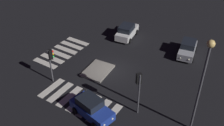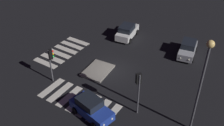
{
  "view_description": "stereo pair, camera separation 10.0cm",
  "coord_description": "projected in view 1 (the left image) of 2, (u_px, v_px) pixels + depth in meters",
  "views": [
    {
      "loc": [
        19.21,
        12.37,
        16.92
      ],
      "look_at": [
        0.0,
        0.0,
        1.0
      ],
      "focal_mm": 42.57,
      "sensor_mm": 36.0,
      "label": 1
    },
    {
      "loc": [
        19.16,
        12.45,
        16.92
      ],
      "look_at": [
        0.0,
        0.0,
        1.0
      ],
      "focal_mm": 42.57,
      "sensor_mm": 36.0,
      "label": 2
    }
  ],
  "objects": [
    {
      "name": "ground_plane",
      "position": [
        112.0,
        71.0,
        28.42
      ],
      "size": [
        80.0,
        80.0,
        0.0
      ],
      "primitive_type": "plane",
      "color": "black"
    },
    {
      "name": "traffic_island",
      "position": [
        98.0,
        71.0,
        28.28
      ],
      "size": [
        3.52,
        2.77,
        0.18
      ],
      "color": "gray",
      "rests_on": "ground"
    },
    {
      "name": "car_silver",
      "position": [
        188.0,
        49.0,
        30.5
      ],
      "size": [
        4.13,
        2.38,
        1.72
      ],
      "rotation": [
        0.0,
        0.0,
        0.18
      ],
      "color": "#9EA0A5",
      "rests_on": "ground"
    },
    {
      "name": "car_white",
      "position": [
        127.0,
        31.0,
        33.87
      ],
      "size": [
        4.27,
        2.39,
        1.78
      ],
      "rotation": [
        0.0,
        0.0,
        3.29
      ],
      "color": "silver",
      "rests_on": "ground"
    },
    {
      "name": "car_blue",
      "position": [
        91.0,
        108.0,
        22.6
      ],
      "size": [
        2.51,
        4.26,
        1.76
      ],
      "rotation": [
        0.0,
        0.0,
        1.37
      ],
      "color": "#1E389E",
      "rests_on": "ground"
    },
    {
      "name": "traffic_light_east",
      "position": [
        51.0,
        58.0,
        25.42
      ],
      "size": [
        0.53,
        0.54,
        3.67
      ],
      "rotation": [
        0.0,
        0.0,
        2.43
      ],
      "color": "#47474C",
      "rests_on": "ground"
    },
    {
      "name": "traffic_light_north",
      "position": [
        139.0,
        84.0,
        21.65
      ],
      "size": [
        0.54,
        0.53,
        4.15
      ],
      "rotation": [
        0.0,
        0.0,
        -2.22
      ],
      "color": "#47474C",
      "rests_on": "ground"
    },
    {
      "name": "street_lamp",
      "position": [
        204.0,
        74.0,
        18.65
      ],
      "size": [
        0.56,
        0.56,
        8.37
      ],
      "color": "#47474C",
      "rests_on": "ground"
    },
    {
      "name": "crosswalk_near",
      "position": [
        62.0,
        52.0,
        31.53
      ],
      "size": [
        6.45,
        3.2,
        0.02
      ],
      "color": "silver",
      "rests_on": "ground"
    },
    {
      "name": "crosswalk_side",
      "position": [
        79.0,
        101.0,
        24.53
      ],
      "size": [
        3.2,
        7.6,
        0.02
      ],
      "color": "silver",
      "rests_on": "ground"
    }
  ]
}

